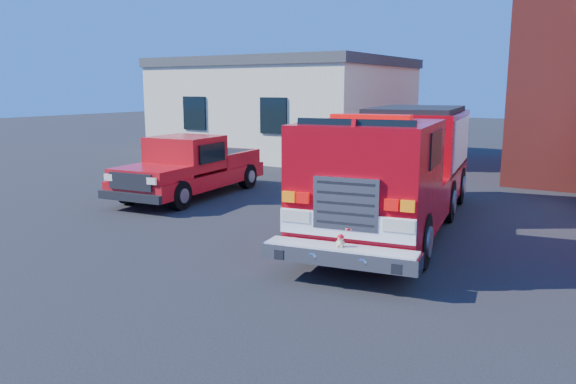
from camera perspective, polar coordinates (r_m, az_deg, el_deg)
The scene contains 4 objects.
ground at distance 11.00m, azimuth 3.32°, elevation -5.69°, with size 100.00×100.00×0.00m, color black.
side_building at distance 26.34m, azimuth -0.29°, elevation 8.69°, with size 10.20×8.20×4.35m.
fire_engine at distance 12.66m, azimuth 11.17°, elevation 2.55°, with size 3.69×8.75×2.61m.
pickup_truck at distance 16.29m, azimuth -9.79°, elevation 2.47°, with size 2.46×5.47×1.73m.
Camera 1 is at (5.03, -9.28, 3.08)m, focal length 35.00 mm.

